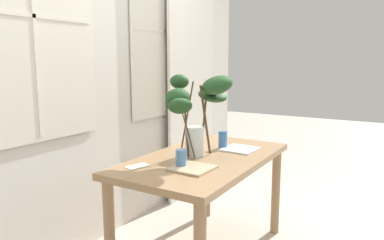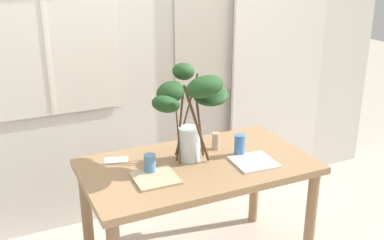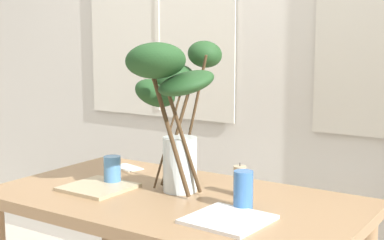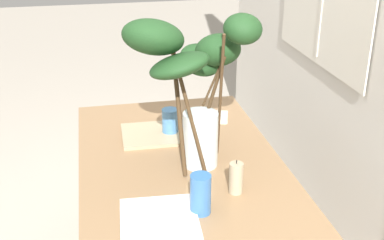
{
  "view_description": "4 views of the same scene",
  "coord_description": "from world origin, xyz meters",
  "views": [
    {
      "loc": [
        -2.11,
        -1.17,
        1.38
      ],
      "look_at": [
        0.0,
        0.1,
        0.98
      ],
      "focal_mm": 33.93,
      "sensor_mm": 36.0,
      "label": 1
    },
    {
      "loc": [
        -1.08,
        -2.23,
        1.92
      ],
      "look_at": [
        -0.01,
        0.05,
        0.99
      ],
      "focal_mm": 43.58,
      "sensor_mm": 36.0,
      "label": 2
    },
    {
      "loc": [
        1.13,
        -1.6,
        1.31
      ],
      "look_at": [
        -0.0,
        0.11,
        1.0
      ],
      "focal_mm": 52.01,
      "sensor_mm": 36.0,
      "label": 3
    },
    {
      "loc": [
        1.58,
        -0.3,
        1.64
      ],
      "look_at": [
        -0.01,
        0.03,
        0.92
      ],
      "focal_mm": 47.15,
      "sensor_mm": 36.0,
      "label": 4
    }
  ],
  "objects": [
    {
      "name": "napkin_folded",
      "position": [
        -0.43,
        0.24,
        0.73
      ],
      "size": [
        0.16,
        0.12,
        0.0
      ],
      "primitive_type": "cube",
      "rotation": [
        0.0,
        0.0,
        -0.28
      ],
      "color": "silver",
      "rests_on": "dining_table"
    },
    {
      "name": "pillar_candle",
      "position": [
        0.19,
        0.14,
        0.79
      ],
      "size": [
        0.05,
        0.05,
        0.12
      ],
      "color": "tan",
      "rests_on": "dining_table"
    },
    {
      "name": "dining_table",
      "position": [
        0.0,
        0.0,
        0.63
      ],
      "size": [
        1.34,
        0.75,
        0.73
      ],
      "color": "#93704C",
      "rests_on": "ground"
    },
    {
      "name": "drinking_glass_blue_left",
      "position": [
        -0.3,
        0.0,
        0.79
      ],
      "size": [
        0.07,
        0.07,
        0.11
      ],
      "primitive_type": "cylinder",
      "color": "#4C84BC",
      "rests_on": "dining_table"
    },
    {
      "name": "plate_square_left",
      "position": [
        -0.3,
        -0.08,
        0.74
      ],
      "size": [
        0.24,
        0.24,
        0.01
      ],
      "primitive_type": "cube",
      "rotation": [
        0.0,
        0.0,
        -0.02
      ],
      "color": "tan",
      "rests_on": "dining_table"
    },
    {
      "name": "plate_square_right",
      "position": [
        0.3,
        -0.13,
        0.74
      ],
      "size": [
        0.25,
        0.25,
        0.01
      ],
      "primitive_type": "cube",
      "rotation": [
        0.0,
        0.0,
        -0.06
      ],
      "color": "white",
      "rests_on": "dining_table"
    },
    {
      "name": "drinking_glass_blue_right",
      "position": [
        0.28,
        -0.0,
        0.8
      ],
      "size": [
        0.07,
        0.07,
        0.13
      ],
      "primitive_type": "cylinder",
      "color": "#386BAD",
      "rests_on": "dining_table"
    },
    {
      "name": "vase_with_branches",
      "position": [
        -0.04,
        0.04,
        1.09
      ],
      "size": [
        0.47,
        0.5,
        0.59
      ],
      "color": "silver",
      "rests_on": "dining_table"
    }
  ]
}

